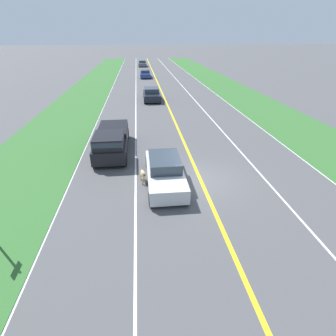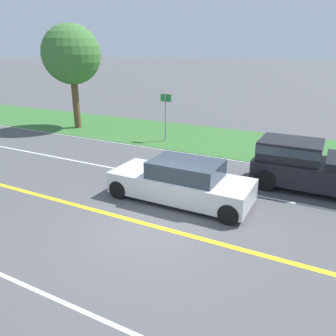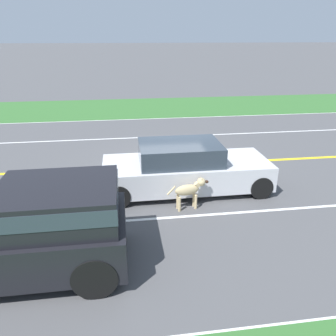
% 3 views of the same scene
% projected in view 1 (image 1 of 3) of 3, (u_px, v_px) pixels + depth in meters
% --- Properties ---
extents(ground_plane, '(400.00, 400.00, 0.00)m').
position_uv_depth(ground_plane, '(201.00, 180.00, 14.15)').
color(ground_plane, '#4C4C4F').
extents(centre_divider_line, '(0.18, 160.00, 0.01)m').
position_uv_depth(centre_divider_line, '(201.00, 180.00, 14.15)').
color(centre_divider_line, yellow).
rests_on(centre_divider_line, ground).
extents(lane_edge_line_right, '(0.14, 160.00, 0.01)m').
position_uv_depth(lane_edge_line_right, '(67.00, 187.00, 13.48)').
color(lane_edge_line_right, white).
rests_on(lane_edge_line_right, ground).
extents(lane_edge_line_left, '(0.14, 160.00, 0.01)m').
position_uv_depth(lane_edge_line_left, '(322.00, 173.00, 14.82)').
color(lane_edge_line_left, white).
rests_on(lane_edge_line_left, ground).
extents(lane_dash_same_dir, '(0.10, 160.00, 0.01)m').
position_uv_depth(lane_dash_same_dir, '(136.00, 184.00, 13.81)').
color(lane_dash_same_dir, white).
rests_on(lane_dash_same_dir, ground).
extents(lane_dash_oncoming, '(0.10, 160.00, 0.01)m').
position_uv_depth(lane_dash_oncoming, '(263.00, 177.00, 14.49)').
color(lane_dash_oncoming, white).
rests_on(lane_dash_oncoming, ground).
extents(grass_verge_right, '(6.00, 160.00, 0.03)m').
position_uv_depth(grass_verge_right, '(6.00, 190.00, 13.18)').
color(grass_verge_right, '#33662D').
rests_on(grass_verge_right, ground).
extents(ego_car, '(1.87, 4.74, 1.43)m').
position_uv_depth(ego_car, '(165.00, 171.00, 13.62)').
color(ego_car, silver).
rests_on(ego_car, ground).
extents(dog, '(0.34, 1.13, 0.85)m').
position_uv_depth(dog, '(143.00, 174.00, 13.63)').
color(dog, '#D1B784').
rests_on(dog, ground).
extents(pickup_truck, '(2.02, 5.67, 1.74)m').
position_uv_depth(pickup_truck, '(112.00, 140.00, 17.03)').
color(pickup_truck, black).
rests_on(pickup_truck, ground).
extents(car_trailing_near, '(1.93, 4.38, 1.41)m').
position_uv_depth(car_trailing_near, '(152.00, 94.00, 30.97)').
color(car_trailing_near, black).
rests_on(car_trailing_near, ground).
extents(car_trailing_mid, '(1.82, 4.79, 1.29)m').
position_uv_depth(car_trailing_mid, '(145.00, 74.00, 47.40)').
color(car_trailing_mid, navy).
rests_on(car_trailing_mid, ground).
extents(car_trailing_far, '(1.89, 4.64, 1.35)m').
position_uv_depth(car_trailing_far, '(142.00, 64.00, 63.53)').
color(car_trailing_far, '#51565B').
rests_on(car_trailing_far, ground).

